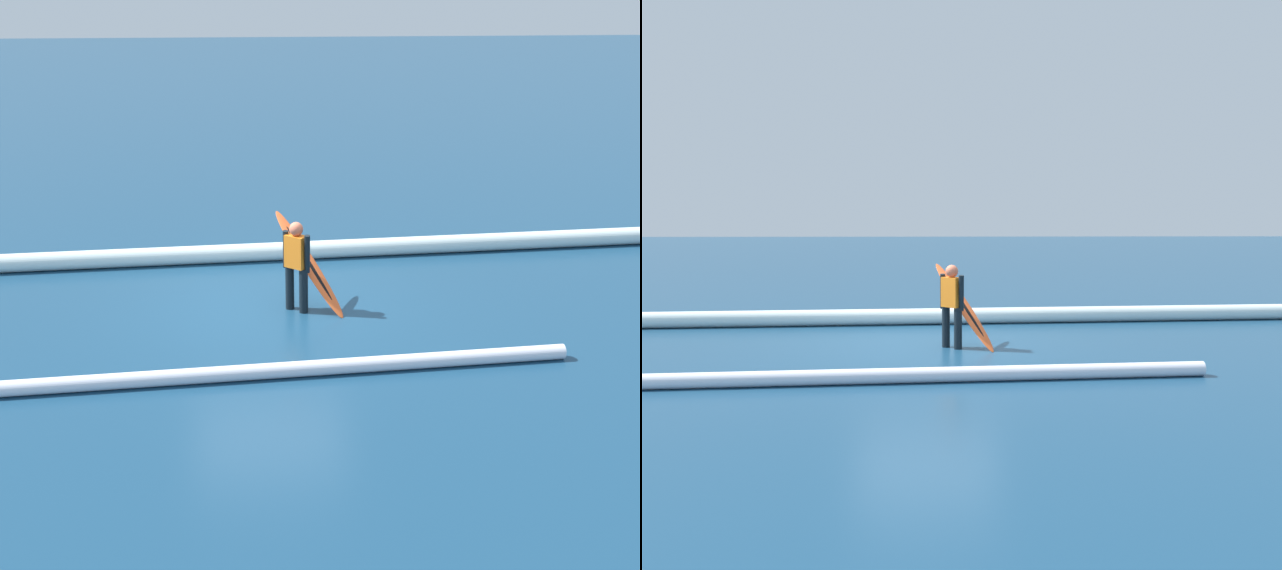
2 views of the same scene
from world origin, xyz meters
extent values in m
plane|color=navy|center=(0.00, 0.00, 0.00)|extent=(129.90, 129.90, 0.00)
cylinder|color=black|center=(-0.35, 0.10, 0.36)|extent=(0.14, 0.14, 0.72)
cylinder|color=black|center=(-0.56, 0.29, 0.36)|extent=(0.14, 0.14, 0.72)
cube|color=orange|center=(-0.46, 0.19, 0.98)|extent=(0.39, 0.38, 0.52)
sphere|color=#C86649|center=(-0.46, 0.19, 1.34)|extent=(0.22, 0.22, 0.22)
cylinder|color=black|center=(-0.30, 0.05, 0.98)|extent=(0.09, 0.16, 0.62)
cylinder|color=black|center=(-0.61, 0.34, 0.98)|extent=(0.09, 0.16, 0.62)
ellipsoid|color=#E55926|center=(-0.67, -0.03, 0.71)|extent=(1.20, 1.47, 1.44)
ellipsoid|color=black|center=(-0.67, -0.03, 0.71)|extent=(0.86, 1.11, 1.16)
cylinder|color=silver|center=(-1.10, -2.53, 0.17)|extent=(19.95, 1.55, 0.34)
cylinder|color=white|center=(2.97, 2.89, 0.11)|extent=(14.02, 1.20, 0.21)
camera|label=1|loc=(0.35, 13.46, 5.06)|focal=50.13mm
camera|label=2|loc=(-0.24, 11.99, 2.29)|focal=38.61mm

